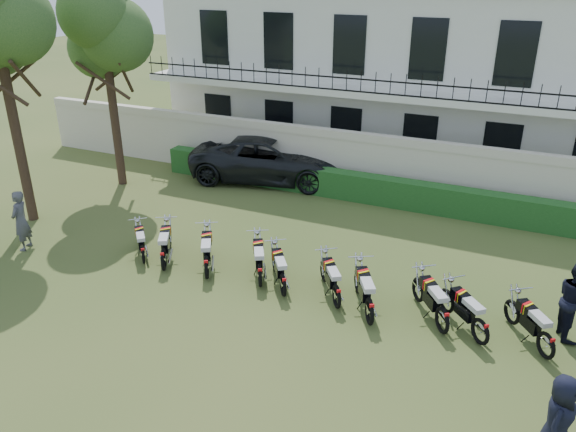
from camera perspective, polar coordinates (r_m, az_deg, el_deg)
name	(u,v)px	position (r m, az deg, el deg)	size (l,w,h in m)	color
ground	(272,295)	(14.79, -1.63, -8.02)	(100.00, 100.00, 0.00)	#385020
perimeter_wall	(366,163)	(21.11, 7.90, 5.35)	(30.00, 0.35, 2.30)	beige
hedge	(385,191)	(20.37, 9.82, 2.50)	(18.00, 0.60, 1.00)	#1A4518
building	(409,69)	(26.14, 12.21, 14.38)	(20.40, 9.60, 7.40)	silver
tree_west_near	(104,27)	(21.87, -18.21, 17.76)	(3.40, 3.20, 7.90)	#473323
motorcycle_0	(142,250)	(16.57, -14.57, -3.37)	(1.24, 1.35, 0.95)	black
motorcycle_1	(163,255)	(16.03, -12.57, -3.85)	(1.07, 1.79, 1.09)	black
motorcycle_2	(206,262)	(15.41, -8.30, -4.66)	(1.11, 1.82, 1.12)	black
motorcycle_3	(260,270)	(14.91, -2.88, -5.52)	(1.07, 1.78, 1.08)	black
motorcycle_4	(283,280)	(14.48, -0.50, -6.51)	(1.18, 1.63, 1.05)	black
motorcycle_5	(337,291)	(14.06, 4.99, -7.62)	(1.18, 1.65, 1.06)	black
motorcycle_6	(370,305)	(13.53, 8.33, -8.99)	(1.11, 1.89, 1.15)	black
motorcycle_7	(443,315)	(13.59, 15.47, -9.62)	(1.25, 1.70, 1.10)	black
motorcycle_8	(481,326)	(13.48, 19.02, -10.50)	(1.41, 1.51, 1.07)	black
motorcycle_9	(547,340)	(13.58, 24.83, -11.33)	(1.21, 1.62, 1.05)	black
suv	(271,159)	(22.39, -1.77, 5.84)	(2.88, 6.25, 1.74)	black
inspector	(21,221)	(18.48, -25.51, -0.43)	(0.68, 0.44, 1.86)	#5A5A5F
officer_0	(559,419)	(11.07, 25.81, -18.04)	(0.83, 0.54, 1.70)	black
officer_4	(575,300)	(14.35, 27.16, -7.62)	(0.92, 0.72, 1.90)	black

